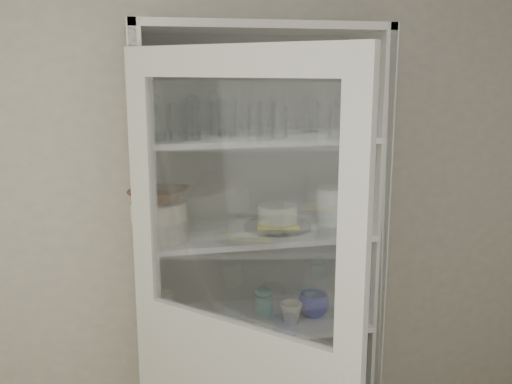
{
  "coord_description": "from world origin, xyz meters",
  "views": [
    {
      "loc": [
        -0.32,
        -1.01,
        1.92
      ],
      "look_at": [
        0.2,
        1.27,
        1.42
      ],
      "focal_mm": 40.0,
      "sensor_mm": 36.0,
      "label": 1
    }
  ],
  "objects_px": {
    "pantry_cabinet": "(253,294)",
    "goblet_3": "(343,110)",
    "cupboard_door": "(238,384)",
    "white_canister": "(161,308)",
    "mug_teal": "(307,298)",
    "teal_jar": "(264,302)",
    "mug_blue": "(314,305)",
    "mug_white": "(291,313)",
    "yellow_trivet": "(277,223)",
    "grey_bowl_stack": "(332,205)",
    "plate_stack_back": "(161,219)",
    "goblet_2": "(311,114)",
    "white_ramekin": "(278,213)",
    "plate_stack_front": "(159,229)",
    "goblet_0": "(153,112)",
    "goblet_1": "(192,112)",
    "measuring_cups": "(213,325)",
    "glass_platter": "(277,226)",
    "cream_bowl": "(159,210)",
    "terracotta_bowl": "(158,195)"
  },
  "relations": [
    {
      "from": "terracotta_bowl",
      "to": "mug_white",
      "type": "xyz_separation_m",
      "value": [
        0.54,
        -0.03,
        -0.54
      ]
    },
    {
      "from": "cream_bowl",
      "to": "glass_platter",
      "type": "distance_m",
      "value": 0.52
    },
    {
      "from": "white_canister",
      "to": "glass_platter",
      "type": "bearing_deg",
      "value": -4.97
    },
    {
      "from": "mug_teal",
      "to": "pantry_cabinet",
      "type": "bearing_deg",
      "value": 174.88
    },
    {
      "from": "pantry_cabinet",
      "to": "goblet_3",
      "type": "bearing_deg",
      "value": 3.24
    },
    {
      "from": "goblet_2",
      "to": "white_ramekin",
      "type": "distance_m",
      "value": 0.45
    },
    {
      "from": "goblet_1",
      "to": "plate_stack_back",
      "type": "bearing_deg",
      "value": -170.0
    },
    {
      "from": "goblet_3",
      "to": "plate_stack_back",
      "type": "relative_size",
      "value": 0.8
    },
    {
      "from": "goblet_1",
      "to": "plate_stack_front",
      "type": "distance_m",
      "value": 0.51
    },
    {
      "from": "glass_platter",
      "to": "measuring_cups",
      "type": "xyz_separation_m",
      "value": [
        -0.3,
        -0.09,
        -0.39
      ]
    },
    {
      "from": "plate_stack_back",
      "to": "white_ramekin",
      "type": "bearing_deg",
      "value": -12.07
    },
    {
      "from": "grey_bowl_stack",
      "to": "measuring_cups",
      "type": "bearing_deg",
      "value": -168.94
    },
    {
      "from": "goblet_3",
      "to": "white_canister",
      "type": "bearing_deg",
      "value": -176.26
    },
    {
      "from": "mug_blue",
      "to": "measuring_cups",
      "type": "height_order",
      "value": "mug_blue"
    },
    {
      "from": "goblet_2",
      "to": "plate_stack_back",
      "type": "relative_size",
      "value": 0.65
    },
    {
      "from": "cream_bowl",
      "to": "grey_bowl_stack",
      "type": "bearing_deg",
      "value": 5.96
    },
    {
      "from": "yellow_trivet",
      "to": "mug_teal",
      "type": "xyz_separation_m",
      "value": [
        0.16,
        0.05,
        -0.38
      ]
    },
    {
      "from": "cupboard_door",
      "to": "mug_teal",
      "type": "height_order",
      "value": "cupboard_door"
    },
    {
      "from": "goblet_2",
      "to": "white_canister",
      "type": "distance_m",
      "value": 1.05
    },
    {
      "from": "cupboard_door",
      "to": "teal_jar",
      "type": "bearing_deg",
      "value": 114.4
    },
    {
      "from": "goblet_0",
      "to": "goblet_1",
      "type": "xyz_separation_m",
      "value": [
        0.16,
        0.01,
        -0.0
      ]
    },
    {
      "from": "goblet_1",
      "to": "white_canister",
      "type": "relative_size",
      "value": 1.37
    },
    {
      "from": "goblet_2",
      "to": "white_canister",
      "type": "bearing_deg",
      "value": -176.42
    },
    {
      "from": "pantry_cabinet",
      "to": "grey_bowl_stack",
      "type": "relative_size",
      "value": 13.12
    },
    {
      "from": "plate_stack_back",
      "to": "measuring_cups",
      "type": "distance_m",
      "value": 0.5
    },
    {
      "from": "cupboard_door",
      "to": "cream_bowl",
      "type": "bearing_deg",
      "value": 160.9
    },
    {
      "from": "plate_stack_back",
      "to": "measuring_cups",
      "type": "height_order",
      "value": "plate_stack_back"
    },
    {
      "from": "plate_stack_back",
      "to": "cupboard_door",
      "type": "bearing_deg",
      "value": -72.27
    },
    {
      "from": "yellow_trivet",
      "to": "cupboard_door",
      "type": "bearing_deg",
      "value": -117.45
    },
    {
      "from": "white_ramekin",
      "to": "cupboard_door",
      "type": "bearing_deg",
      "value": -117.45
    },
    {
      "from": "teal_jar",
      "to": "white_ramekin",
      "type": "bearing_deg",
      "value": -37.99
    },
    {
      "from": "pantry_cabinet",
      "to": "mug_teal",
      "type": "height_order",
      "value": "pantry_cabinet"
    },
    {
      "from": "goblet_3",
      "to": "yellow_trivet",
      "type": "height_order",
      "value": "goblet_3"
    },
    {
      "from": "goblet_0",
      "to": "goblet_3",
      "type": "relative_size",
      "value": 1.0
    },
    {
      "from": "terracotta_bowl",
      "to": "white_canister",
      "type": "relative_size",
      "value": 1.74
    },
    {
      "from": "plate_stack_front",
      "to": "mug_white",
      "type": "relative_size",
      "value": 2.21
    },
    {
      "from": "cupboard_door",
      "to": "white_ramekin",
      "type": "height_order",
      "value": "cupboard_door"
    },
    {
      "from": "pantry_cabinet",
      "to": "yellow_trivet",
      "type": "xyz_separation_m",
      "value": [
        0.09,
        -0.07,
        0.34
      ]
    },
    {
      "from": "cupboard_door",
      "to": "plate_stack_front",
      "type": "xyz_separation_m",
      "value": [
        -0.22,
        0.48,
        0.43
      ]
    },
    {
      "from": "mug_blue",
      "to": "mug_white",
      "type": "distance_m",
      "value": 0.12
    },
    {
      "from": "cupboard_door",
      "to": "cream_bowl",
      "type": "xyz_separation_m",
      "value": [
        -0.22,
        0.48,
        0.51
      ]
    },
    {
      "from": "yellow_trivet",
      "to": "grey_bowl_stack",
      "type": "relative_size",
      "value": 1.08
    },
    {
      "from": "goblet_3",
      "to": "goblet_0",
      "type": "bearing_deg",
      "value": 178.44
    },
    {
      "from": "cupboard_door",
      "to": "goblet_3",
      "type": "xyz_separation_m",
      "value": [
        0.6,
        0.63,
        0.88
      ]
    },
    {
      "from": "plate_stack_front",
      "to": "teal_jar",
      "type": "xyz_separation_m",
      "value": [
        0.45,
        0.1,
        -0.39
      ]
    },
    {
      "from": "white_ramekin",
      "to": "measuring_cups",
      "type": "xyz_separation_m",
      "value": [
        -0.3,
        -0.09,
        -0.44
      ]
    },
    {
      "from": "glass_platter",
      "to": "mug_blue",
      "type": "height_order",
      "value": "glass_platter"
    },
    {
      "from": "cupboard_door",
      "to": "terracotta_bowl",
      "type": "bearing_deg",
      "value": 160.9
    },
    {
      "from": "glass_platter",
      "to": "mug_teal",
      "type": "bearing_deg",
      "value": 17.97
    },
    {
      "from": "teal_jar",
      "to": "plate_stack_front",
      "type": "bearing_deg",
      "value": -167.91
    }
  ]
}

